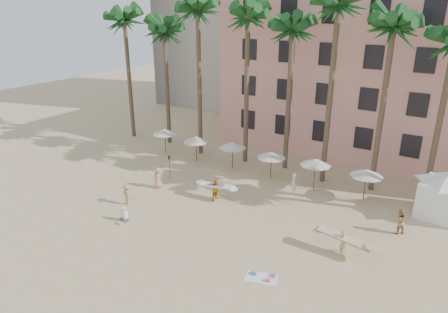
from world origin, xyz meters
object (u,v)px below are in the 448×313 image
cabana (445,190)px  carrier_white (217,189)px  carrier_yellow (344,241)px  pink_hotel (409,74)px

cabana → carrier_white: size_ratio=1.80×
cabana → carrier_yellow: cabana is taller
pink_hotel → cabana: 15.20m
carrier_white → carrier_yellow: bearing=-10.5°
cabana → carrier_yellow: bearing=-118.3°
carrier_yellow → carrier_white: (-10.56, 1.96, -0.00)m
cabana → carrier_white: bearing=-156.7°
pink_hotel → carrier_white: bearing=-116.6°
carrier_white → pink_hotel: bearing=63.4°
pink_hotel → carrier_white: size_ratio=12.30×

